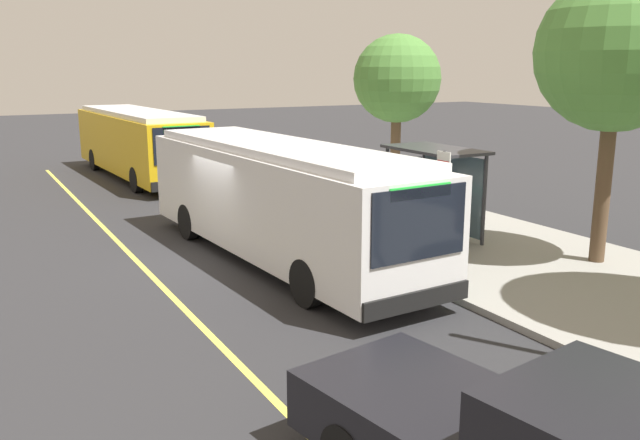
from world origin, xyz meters
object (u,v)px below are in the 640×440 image
at_px(transit_bus_main, 279,197).
at_px(route_sign_post, 443,195).
at_px(transit_bus_second, 138,141).
at_px(waiting_bench, 433,219).
at_px(pedestrian_commuter, 424,224).

height_order(transit_bus_main, route_sign_post, same).
height_order(transit_bus_second, waiting_bench, transit_bus_second).
distance_m(waiting_bench, route_sign_post, 3.62).
distance_m(transit_bus_main, waiting_bench, 4.64).
bearing_deg(transit_bus_second, pedestrian_commuter, 8.44).
distance_m(waiting_bench, pedestrian_commuter, 2.77).
distance_m(transit_bus_second, route_sign_post, 17.93).
height_order(waiting_bench, pedestrian_commuter, pedestrian_commuter).
xyz_separation_m(transit_bus_second, waiting_bench, (15.01, 4.38, -0.98)).
xyz_separation_m(transit_bus_main, pedestrian_commuter, (2.40, 2.65, -0.50)).
bearing_deg(route_sign_post, transit_bus_second, -172.19).
bearing_deg(transit_bus_main, pedestrian_commuter, 47.86).
bearing_deg(pedestrian_commuter, waiting_bench, 136.94).
relative_size(transit_bus_main, transit_bus_second, 0.95).
relative_size(route_sign_post, pedestrian_commuter, 1.66).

